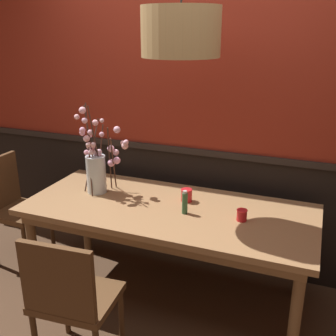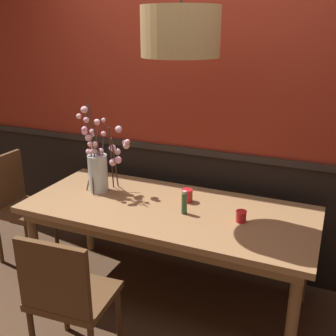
{
  "view_description": "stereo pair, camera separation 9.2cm",
  "coord_description": "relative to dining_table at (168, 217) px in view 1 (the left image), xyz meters",
  "views": [
    {
      "loc": [
        0.93,
        -2.38,
        1.95
      ],
      "look_at": [
        0.0,
        0.0,
        1.04
      ],
      "focal_mm": 42.7,
      "sensor_mm": 36.0,
      "label": 1
    },
    {
      "loc": [
        1.02,
        -2.35,
        1.95
      ],
      "look_at": [
        0.0,
        0.0,
        1.04
      ],
      "focal_mm": 42.7,
      "sensor_mm": 36.0,
      "label": 2
    }
  ],
  "objects": [
    {
      "name": "dining_table",
      "position": [
        0.0,
        0.0,
        0.0
      ],
      "size": [
        2.04,
        0.89,
        0.75
      ],
      "color": "#997047",
      "rests_on": "ground"
    },
    {
      "name": "candle_holder_nearer_center",
      "position": [
        0.09,
        0.14,
        0.13
      ],
      "size": [
        0.08,
        0.08,
        0.09
      ],
      "color": "red",
      "rests_on": "dining_table"
    },
    {
      "name": "condiment_bottle",
      "position": [
        0.14,
        -0.05,
        0.16
      ],
      "size": [
        0.04,
        0.04,
        0.17
      ],
      "color": "#2D5633",
      "rests_on": "dining_table"
    },
    {
      "name": "chair_far_side_left",
      "position": [
        -0.26,
        0.86,
        -0.14
      ],
      "size": [
        0.46,
        0.44,
        0.94
      ],
      "color": "brown",
      "rests_on": "ground"
    },
    {
      "name": "candle_holder_nearer_edge",
      "position": [
        0.52,
        -0.02,
        0.12
      ],
      "size": [
        0.07,
        0.07,
        0.08
      ],
      "color": "red",
      "rests_on": "dining_table"
    },
    {
      "name": "back_wall",
      "position": [
        0.0,
        0.62,
        0.79
      ],
      "size": [
        5.29,
        0.14,
        2.94
      ],
      "color": "black",
      "rests_on": "ground"
    },
    {
      "name": "vase_with_blossoms",
      "position": [
        -0.6,
        0.06,
        0.29
      ],
      "size": [
        0.41,
        0.25,
        0.68
      ],
      "color": "silver",
      "rests_on": "dining_table"
    },
    {
      "name": "chair_far_side_right",
      "position": [
        0.28,
        0.87,
        -0.15
      ],
      "size": [
        0.46,
        0.42,
        0.9
      ],
      "color": "brown",
      "rests_on": "ground"
    },
    {
      "name": "chair_head_west_end",
      "position": [
        -1.42,
        0.02,
        -0.14
      ],
      "size": [
        0.4,
        0.41,
        0.93
      ],
      "color": "brown",
      "rests_on": "ground"
    },
    {
      "name": "chair_near_side_left",
      "position": [
        -0.27,
        -0.83,
        -0.16
      ],
      "size": [
        0.49,
        0.43,
        0.9
      ],
      "color": "brown",
      "rests_on": "ground"
    },
    {
      "name": "ground_plane",
      "position": [
        0.0,
        0.0,
        -0.67
      ],
      "size": [
        24.0,
        24.0,
        0.0
      ],
      "primitive_type": "plane",
      "color": "#4C3321"
    },
    {
      "name": "pendant_lamp",
      "position": [
        0.09,
        -0.03,
        1.25
      ],
      "size": [
        0.48,
        0.48,
        1.16
      ],
      "color": "tan"
    }
  ]
}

